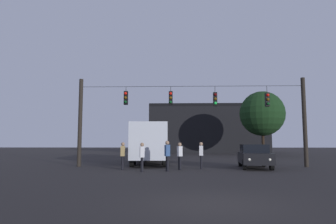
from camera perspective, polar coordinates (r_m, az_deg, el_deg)
ground_plane at (r=32.81m, az=3.47°, el=-8.63°), size 168.00×168.00×0.00m
overhead_signal_span at (r=21.24m, az=4.51°, el=-0.52°), size 15.80×0.44×6.13m
city_bus at (r=25.08m, az=-3.44°, el=-5.23°), size 3.28×11.15×3.00m
car_near_right at (r=20.74m, az=15.80°, el=-7.85°), size 2.25×4.47×1.52m
car_far_left at (r=35.69m, az=-2.21°, el=-7.14°), size 1.95×4.39×1.52m
pedestrian_crossing_left at (r=18.88m, az=-8.43°, el=-7.79°), size 0.26×0.37×1.66m
pedestrian_crossing_center at (r=18.76m, az=2.20°, el=-7.91°), size 0.34×0.42×1.64m
pedestrian_crossing_right at (r=19.49m, az=6.20°, el=-7.74°), size 0.26×0.37×1.67m
pedestrian_near_bus at (r=17.38m, az=-4.87°, el=-8.06°), size 0.31×0.40×1.63m
pedestrian_trailing at (r=17.75m, az=-0.13°, el=-7.81°), size 0.34×0.42×1.74m
corner_building at (r=53.79m, az=7.24°, el=-3.26°), size 19.31×10.31×7.97m
tree_left_silhouette at (r=40.75m, az=17.15°, el=-0.29°), size 5.69×5.69×8.22m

